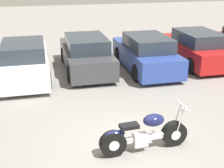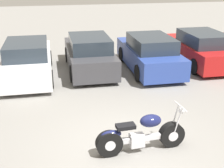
{
  "view_description": "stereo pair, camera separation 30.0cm",
  "coord_description": "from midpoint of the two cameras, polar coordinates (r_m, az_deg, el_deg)",
  "views": [
    {
      "loc": [
        -1.91,
        -6.34,
        4.13
      ],
      "look_at": [
        0.1,
        2.09,
        0.85
      ],
      "focal_mm": 50.0,
      "sensor_mm": 36.0,
      "label": 1
    },
    {
      "loc": [
        -1.62,
        -6.41,
        4.13
      ],
      "look_at": [
        0.1,
        2.09,
        0.85
      ],
      "focal_mm": 50.0,
      "sensor_mm": 36.0,
      "label": 2
    }
  ],
  "objects": [
    {
      "name": "parked_car_dark_grey",
      "position": [
        13.09,
        -5.44,
        5.41
      ],
      "size": [
        1.84,
        4.46,
        1.48
      ],
      "color": "#3D3D42",
      "rests_on": "ground_plane"
    },
    {
      "name": "motorcycle",
      "position": [
        7.46,
        4.66,
        -9.2
      ],
      "size": [
        2.2,
        0.62,
        1.06
      ],
      "color": "black",
      "rests_on": "ground_plane"
    },
    {
      "name": "parked_car_white",
      "position": [
        12.57,
        -16.37,
        3.99
      ],
      "size": [
        1.84,
        4.46,
        1.48
      ],
      "color": "white",
      "rests_on": "ground_plane"
    },
    {
      "name": "parked_car_blue",
      "position": [
        13.22,
        5.55,
        5.56
      ],
      "size": [
        1.84,
        4.46,
        1.48
      ],
      "color": "#2D479E",
      "rests_on": "ground_plane"
    },
    {
      "name": "ground_plane",
      "position": [
        7.8,
        1.79,
        -11.26
      ],
      "size": [
        60.0,
        60.0,
        0.0
      ],
      "primitive_type": "plane",
      "color": "gray"
    },
    {
      "name": "parked_car_red",
      "position": [
        14.51,
        14.42,
        6.37
      ],
      "size": [
        1.84,
        4.46,
        1.48
      ],
      "color": "red",
      "rests_on": "ground_plane"
    }
  ]
}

